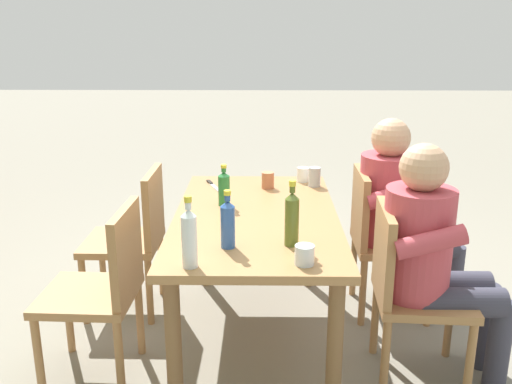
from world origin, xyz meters
name	(u,v)px	position (x,y,z in m)	size (l,w,h in m)	color
ground_plane	(256,337)	(0.00, 0.00, 0.00)	(24.00, 24.00, 0.00)	gray
dining_table	(256,231)	(0.00, 0.00, 0.63)	(1.51, 0.85, 0.73)	#A37547
chair_near_left	(407,285)	(-0.33, -0.72, 0.49)	(0.47, 0.47, 0.87)	#A37547
chair_near_right	(379,234)	(0.34, -0.72, 0.49)	(0.45, 0.45, 0.87)	#A37547
chair_far_right	(135,233)	(0.34, 0.72, 0.49)	(0.44, 0.44, 0.87)	#A37547
chair_far_left	(104,284)	(-0.34, 0.72, 0.49)	(0.46, 0.46, 0.87)	#A37547
person_in_white_shirt	(433,253)	(-0.34, -0.83, 0.66)	(0.47, 0.61, 1.18)	#B7424C
person_in_plaid_shirt	(400,208)	(0.34, -0.83, 0.66)	(0.47, 0.61, 1.18)	#B7424C
bottle_green	(224,188)	(0.15, 0.18, 0.83)	(0.06, 0.06, 0.23)	#287A38
bottle_olive	(292,218)	(-0.43, -0.16, 0.86)	(0.06, 0.06, 0.30)	#566623
bottle_clear	(189,237)	(-0.67, 0.26, 0.86)	(0.06, 0.06, 0.30)	white
bottle_blue	(228,223)	(-0.46, 0.12, 0.84)	(0.06, 0.06, 0.26)	#2D56A3
cup_white	(303,175)	(0.63, -0.29, 0.78)	(0.07, 0.07, 0.09)	white
cup_steel	(314,177)	(0.53, -0.35, 0.79)	(0.07, 0.07, 0.12)	#B2B7BC
cup_glass	(305,255)	(-0.64, -0.21, 0.77)	(0.08, 0.08, 0.08)	silver
cup_terracotta	(268,180)	(0.48, -0.07, 0.78)	(0.07, 0.07, 0.10)	#BC6B47
table_knife	(213,185)	(0.53, 0.27, 0.73)	(0.23, 0.11, 0.01)	silver
backpack_by_near_side	(255,228)	(1.16, 0.02, 0.22)	(0.31, 0.26, 0.45)	black
backpack_by_far_side	(313,221)	(1.40, -0.43, 0.19)	(0.33, 0.20, 0.40)	maroon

